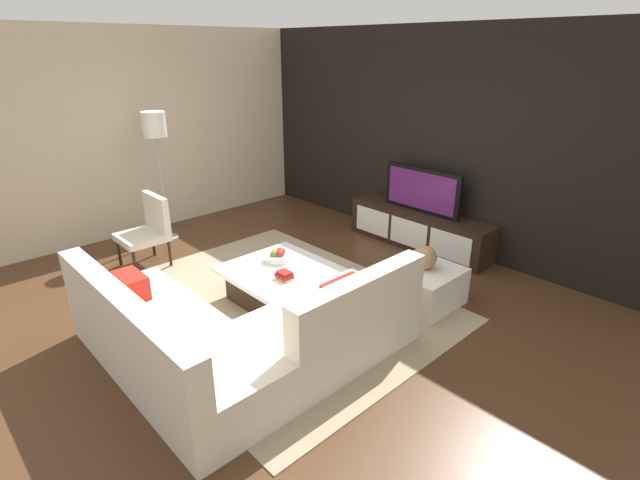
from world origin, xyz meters
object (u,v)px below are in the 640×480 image
Objects in this scene: coffee_table at (281,284)px; media_console at (419,229)px; book_stack at (285,275)px; decorative_ball at (425,257)px; sectional_couch at (234,335)px; accent_chair_near at (148,227)px; ottoman at (422,285)px; fruit_bowl at (277,256)px; floor_lamp at (155,134)px; television at (422,190)px.

media_console is at bearing 87.51° from coffee_table.
decorative_ball is at bearing 55.07° from book_stack.
sectional_couch is (0.49, -3.27, 0.04)m from media_console.
accent_chair_near is 2.11m from book_stack.
ottoman is 1.57m from fruit_bowl.
accent_chair_near is 0.50× the size of floor_lamp.
ottoman is at bearing 180.00° from decorative_ball.
fruit_bowl is (1.66, 0.68, -0.06)m from accent_chair_near.
coffee_table is at bearing -134.46° from ottoman.
television is 3.48m from accent_chair_near.
book_stack is (2.71, -0.08, -1.05)m from floor_lamp.
media_console is 8.26× the size of decorative_ball.
sectional_couch is (0.49, -3.27, -0.50)m from television.
fruit_bowl is (-0.77, 1.08, 0.14)m from sectional_couch.
decorative_ball reaches higher than ottoman.
accent_chair_near is (-2.43, 0.41, 0.20)m from sectional_couch.
accent_chair_near reaches higher than decorative_ball.
decorative_ball is at bearing 17.33° from floor_lamp.
coffee_table is 0.33m from book_stack.
accent_chair_near is 1.80m from fruit_bowl.
media_console is 2.34× the size of accent_chair_near.
sectional_couch is at bearing -81.45° from television.
fruit_bowl is at bearing -97.24° from media_console.
accent_chair_near is (-1.94, -2.87, -0.30)m from television.
media_console reaches higher than book_stack.
decorative_ball is at bearing 0.00° from ottoman.
media_console is at bearing 42.04° from floor_lamp.
floor_lamp reaches higher than decorative_ball.
television is 4.60× the size of decorative_ball.
television reaches higher than accent_chair_near.
accent_chair_near is 1.24× the size of ottoman.
television is 4.05× the size of fruit_bowl.
media_console is at bearing 54.91° from accent_chair_near.
floor_lamp reaches higher than television.
sectional_couch reaches higher than coffee_table.
floor_lamp is at bearing -137.95° from television.
coffee_table is at bearing 0.95° from floor_lamp.
sectional_couch reaches higher than decorative_ball.
fruit_bowl reaches higher than ottoman.
sectional_couch reaches higher than media_console.
coffee_table is 1.54× the size of ottoman.
decorative_ball reaches higher than media_console.
sectional_couch is at bearing -58.80° from coffee_table.
television is 1.05× the size of coffee_table.
floor_lamp is 7.11× the size of decorative_ball.
decorative_ball reaches higher than coffee_table.
ottoman is at bearing 38.09° from fruit_bowl.
sectional_couch reaches higher than ottoman.
sectional_couch is 1.15m from coffee_table.
coffee_table is (-0.59, 0.98, -0.09)m from sectional_couch.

